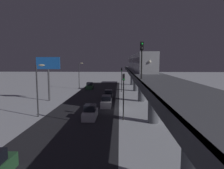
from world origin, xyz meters
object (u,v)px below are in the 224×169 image
at_px(traffic_light_mid, 122,76).
at_px(commercial_billboard, 48,67).
at_px(sedan_white, 106,102).
at_px(traffic_light_near, 124,90).
at_px(sedan_black, 109,95).
at_px(rail_signal, 142,54).
at_px(subway_train, 138,62).
at_px(sedan_green, 90,86).
at_px(sedan_white_2, 90,113).

relative_size(traffic_light_mid, commercial_billboard, 0.72).
xyz_separation_m(sedan_white, traffic_light_near, (-2.90, 8.47, 3.40)).
bearing_deg(sedan_white, sedan_black, 90.00).
relative_size(sedan_white, sedan_black, 1.13).
bearing_deg(sedan_black, rail_signal, -77.19).
distance_m(rail_signal, traffic_light_near, 7.12).
bearing_deg(traffic_light_mid, subway_train, 132.57).
distance_m(sedan_green, traffic_light_near, 32.48).
relative_size(sedan_green, sedan_white, 0.86).
distance_m(rail_signal, sedan_white, 16.44).
distance_m(sedan_black, traffic_light_mid, 10.98).
xyz_separation_m(subway_train, commercial_billboard, (18.86, 8.35, -1.08)).
bearing_deg(subway_train, commercial_billboard, 23.88).
xyz_separation_m(sedan_black, sedan_white_2, (1.80, 15.09, -0.00)).
height_order(subway_train, sedan_white_2, subway_train).
relative_size(subway_train, sedan_green, 9.10).
relative_size(sedan_white_2, traffic_light_mid, 0.63).
bearing_deg(rail_signal, sedan_black, -77.19).
xyz_separation_m(sedan_white_2, traffic_light_near, (-4.70, 0.64, 3.40)).
relative_size(subway_train, sedan_white_2, 9.13).
bearing_deg(sedan_green, commercial_billboard, 72.38).
height_order(sedan_white_2, commercial_billboard, commercial_billboard).
relative_size(sedan_black, commercial_billboard, 0.47).
bearing_deg(sedan_white, traffic_light_mid, 80.48).
distance_m(subway_train, traffic_light_mid, 6.87).
bearing_deg(traffic_light_near, sedan_green, -73.27).
distance_m(sedan_white_2, commercial_billboard, 17.26).
xyz_separation_m(subway_train, traffic_light_near, (3.91, 21.50, -3.71)).
xyz_separation_m(sedan_white, sedan_white_2, (1.80, 7.83, -0.00)).
relative_size(rail_signal, commercial_billboard, 0.45).
bearing_deg(rail_signal, sedan_green, -72.82).
xyz_separation_m(rail_signal, traffic_light_mid, (1.83, -30.82, -4.66)).
bearing_deg(traffic_light_mid, sedan_white_2, 79.40).
bearing_deg(rail_signal, subway_train, -94.48).
distance_m(rail_signal, sedan_black, 22.80).
xyz_separation_m(subway_train, sedan_white, (6.81, 13.03, -7.11)).
bearing_deg(rail_signal, traffic_light_near, -70.16).
distance_m(rail_signal, traffic_light_mid, 31.23).
distance_m(subway_train, sedan_black, 11.41).
distance_m(subway_train, sedan_green, 17.73).
xyz_separation_m(rail_signal, commercial_billboard, (16.78, -18.22, -2.03)).
relative_size(sedan_green, traffic_light_mid, 0.63).
xyz_separation_m(rail_signal, sedan_white_2, (6.53, -5.71, -8.06)).
height_order(rail_signal, traffic_light_mid, rail_signal).
bearing_deg(sedan_white_2, sedan_white, 77.05).
height_order(subway_train, sedan_black, subway_train).
distance_m(subway_train, rail_signal, 26.66).
bearing_deg(subway_train, sedan_green, -35.53).
bearing_deg(sedan_white_2, sedan_black, 83.20).
bearing_deg(sedan_green, sedan_white_2, 98.63).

